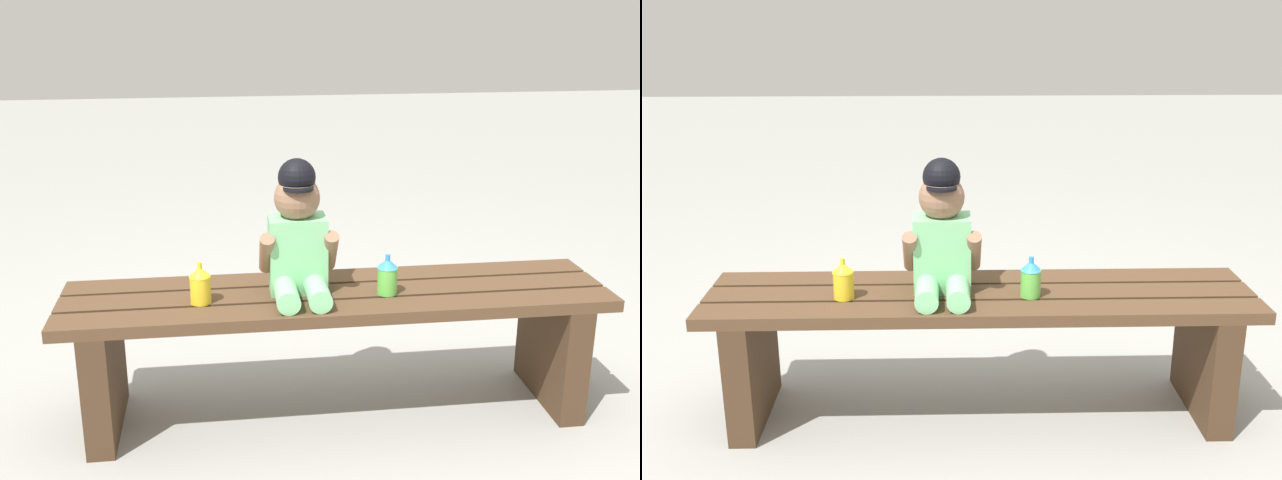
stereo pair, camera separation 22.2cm
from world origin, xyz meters
The scene contains 5 objects.
ground_plane centered at (0.00, 0.00, 0.00)m, with size 16.00×16.00×0.00m, color #999993.
park_bench centered at (0.00, 0.00, 0.29)m, with size 1.65×0.38×0.41m.
child_figure centered at (-0.12, 0.01, 0.59)m, with size 0.23×0.27×0.40m.
sippy_cup_left centered at (-0.41, -0.04, 0.47)m, with size 0.06×0.06×0.12m.
sippy_cup_right centered at (0.15, -0.04, 0.47)m, with size 0.06×0.06×0.12m.
Camera 1 is at (-0.34, -2.14, 1.27)m, focal length 43.21 mm.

